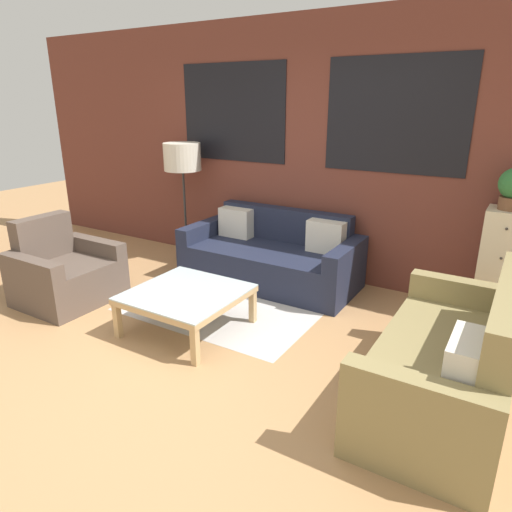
# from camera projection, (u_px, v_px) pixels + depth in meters

# --- Properties ---
(ground_plane) EXTENTS (16.00, 16.00, 0.00)m
(ground_plane) POSITION_uv_depth(u_px,v_px,m) (165.00, 366.00, 3.52)
(ground_plane) COLOR #AD7F51
(wall_back_brick) EXTENTS (8.40, 0.09, 2.80)m
(wall_back_brick) POSITION_uv_depth(u_px,v_px,m) (307.00, 151.00, 5.03)
(wall_back_brick) COLOR brown
(wall_back_brick) RESTS_ON ground_plane
(rug) EXTENTS (1.86, 1.44, 0.00)m
(rug) POSITION_uv_depth(u_px,v_px,m) (227.00, 304.00, 4.59)
(rug) COLOR #BCB7B2
(rug) RESTS_ON ground_plane
(couch_dark) EXTENTS (1.92, 0.88, 0.78)m
(couch_dark) POSITION_uv_depth(u_px,v_px,m) (272.00, 258.00, 5.08)
(couch_dark) COLOR #1E2338
(couch_dark) RESTS_ON ground_plane
(settee_vintage) EXTENTS (0.80, 1.68, 0.92)m
(settee_vintage) POSITION_uv_depth(u_px,v_px,m) (450.00, 365.00, 2.97)
(settee_vintage) COLOR olive
(settee_vintage) RESTS_ON ground_plane
(armchair_corner) EXTENTS (0.80, 0.88, 0.84)m
(armchair_corner) POSITION_uv_depth(u_px,v_px,m) (65.00, 274.00, 4.61)
(armchair_corner) COLOR brown
(armchair_corner) RESTS_ON ground_plane
(coffee_table) EXTENTS (0.92, 0.92, 0.37)m
(coffee_table) POSITION_uv_depth(u_px,v_px,m) (186.00, 297.00, 3.98)
(coffee_table) COLOR silver
(coffee_table) RESTS_ON ground_plane
(floor_lamp) EXTENTS (0.45, 0.45, 1.46)m
(floor_lamp) POSITION_uv_depth(u_px,v_px,m) (182.00, 160.00, 5.48)
(floor_lamp) COLOR #2D2D2D
(floor_lamp) RESTS_ON ground_plane
(drawer_cabinet) EXTENTS (0.36, 0.36, 1.05)m
(drawer_cabinet) POSITION_uv_depth(u_px,v_px,m) (500.00, 267.00, 4.10)
(drawer_cabinet) COLOR beige
(drawer_cabinet) RESTS_ON ground_plane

